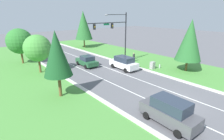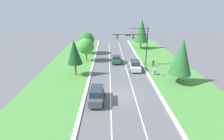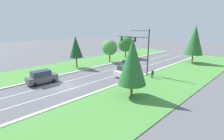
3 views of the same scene
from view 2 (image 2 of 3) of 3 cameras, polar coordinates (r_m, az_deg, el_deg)
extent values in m
plane|color=#5B5B60|center=(26.62, 3.44, -8.27)|extent=(160.00, 160.00, 0.00)
cube|color=beige|center=(27.61, 15.32, -7.74)|extent=(0.50, 90.00, 0.15)
cube|color=beige|center=(26.74, -8.85, -8.17)|extent=(0.50, 90.00, 0.15)
cube|color=#4C8E3D|center=(29.53, 25.21, -7.22)|extent=(10.00, 90.00, 0.08)
cube|color=#4C8E3D|center=(27.94, -19.68, -7.97)|extent=(10.00, 90.00, 0.08)
cube|color=white|center=(26.54, -0.48, -8.32)|extent=(0.14, 81.00, 0.01)
cube|color=white|center=(26.82, 7.31, -8.18)|extent=(0.14, 81.00, 0.01)
cylinder|color=black|center=(39.00, 11.29, 7.35)|extent=(0.20, 0.20, 8.64)
cylinder|color=black|center=(37.87, 5.87, 11.52)|extent=(7.56, 0.12, 0.12)
cube|color=#147042|center=(37.86, 5.28, 11.20)|extent=(1.10, 0.04, 0.28)
cylinder|color=black|center=(37.96, 8.55, 13.26)|extent=(4.16, 0.09, 0.09)
ellipsoid|color=gray|center=(37.67, 5.34, 13.27)|extent=(0.56, 0.28, 0.20)
cube|color=black|center=(38.04, 6.99, 10.75)|extent=(0.28, 0.32, 0.80)
sphere|color=#2D2D2D|center=(37.84, 7.04, 11.05)|extent=(0.16, 0.16, 0.16)
sphere|color=yellow|center=(37.88, 7.03, 10.71)|extent=(0.16, 0.16, 0.16)
sphere|color=#2D2D2D|center=(37.91, 7.01, 10.36)|extent=(0.16, 0.16, 0.16)
cube|color=black|center=(37.71, 1.77, 10.80)|extent=(0.28, 0.32, 0.80)
sphere|color=#2D2D2D|center=(37.51, 1.79, 11.11)|extent=(0.16, 0.16, 0.16)
sphere|color=yellow|center=(37.55, 1.79, 10.76)|extent=(0.16, 0.16, 0.16)
sphere|color=#2D2D2D|center=(37.58, 1.78, 10.41)|extent=(0.16, 0.16, 0.16)
cube|color=#235633|center=(41.56, 1.49, 3.35)|extent=(2.19, 4.64, 0.73)
cube|color=#283342|center=(41.10, 1.49, 4.19)|extent=(1.86, 2.13, 0.70)
cylinder|color=black|center=(43.03, 2.77, 3.40)|extent=(0.27, 0.69, 0.68)
cylinder|color=black|center=(43.03, 0.21, 3.43)|extent=(0.27, 0.69, 0.68)
cylinder|color=black|center=(40.33, 2.83, 2.26)|extent=(0.27, 0.69, 0.68)
cylinder|color=black|center=(40.34, 0.11, 2.29)|extent=(0.27, 0.69, 0.68)
cube|color=#4C4C51|center=(24.70, -5.00, -8.57)|extent=(2.02, 4.83, 0.99)
cube|color=#283342|center=(24.17, -5.10, -6.76)|extent=(1.77, 2.92, 0.88)
cylinder|color=black|center=(26.16, -2.66, -8.01)|extent=(0.26, 0.64, 0.63)
cylinder|color=black|center=(26.33, -6.64, -7.94)|extent=(0.26, 0.64, 0.63)
cylinder|color=black|center=(23.60, -3.08, -11.37)|extent=(0.26, 0.64, 0.63)
cylinder|color=black|center=(23.78, -7.53, -11.26)|extent=(0.26, 0.64, 0.63)
cube|color=white|center=(36.93, 7.46, 1.18)|extent=(2.11, 5.03, 0.90)
cube|color=#283342|center=(36.55, 7.54, 2.37)|extent=(1.86, 3.04, 0.78)
cylinder|color=black|center=(38.65, 8.59, 1.28)|extent=(0.26, 0.70, 0.69)
cylinder|color=black|center=(38.42, 5.73, 1.29)|extent=(0.26, 0.70, 0.69)
cylinder|color=black|center=(35.77, 9.25, -0.31)|extent=(0.26, 0.70, 0.69)
cylinder|color=black|center=(35.52, 6.17, -0.30)|extent=(0.26, 0.70, 0.69)
cube|color=#9E9E99|center=(34.83, 13.65, -0.72)|extent=(0.70, 0.60, 1.23)
cylinder|color=#232842|center=(39.71, 13.11, 1.59)|extent=(0.14, 0.14, 0.84)
cylinder|color=#232842|center=(39.80, 13.47, 1.60)|extent=(0.14, 0.14, 0.84)
cube|color=#333338|center=(39.54, 13.37, 2.59)|extent=(0.40, 0.25, 0.60)
sphere|color=tan|center=(39.42, 13.42, 3.20)|extent=(0.22, 0.22, 0.22)
cylinder|color=#B7B7BC|center=(34.86, 15.81, -1.50)|extent=(0.20, 0.20, 0.55)
sphere|color=#B7B7BC|center=(34.74, 15.86, -0.99)|extent=(0.18, 0.18, 0.18)
cylinder|color=#B7B7BC|center=(34.82, 15.63, -1.46)|extent=(0.10, 0.09, 0.09)
cylinder|color=#B7B7BC|center=(34.89, 16.01, -1.46)|extent=(0.10, 0.09, 0.09)
cylinder|color=brown|center=(32.34, 20.90, -2.62)|extent=(0.32, 0.32, 1.77)
cone|color=#28662D|center=(31.14, 21.77, 4.01)|extent=(3.75, 3.75, 6.00)
cylinder|color=brown|center=(49.91, -8.18, 6.54)|extent=(0.32, 0.32, 2.35)
sphere|color=#2D752D|center=(49.35, -8.34, 9.69)|extent=(4.30, 4.30, 4.30)
cylinder|color=brown|center=(56.61, 9.39, 7.98)|extent=(0.32, 0.32, 2.19)
cone|color=#28662D|center=(55.86, 9.65, 12.56)|extent=(4.33, 4.33, 6.94)
cylinder|color=brown|center=(42.99, -8.33, 4.31)|extent=(0.32, 0.32, 2.28)
sphere|color=#47933D|center=(42.37, -8.50, 7.68)|extent=(3.87, 3.87, 3.87)
cylinder|color=brown|center=(34.26, -11.78, 0.12)|extent=(0.32, 0.32, 2.40)
cone|color=#194C23|center=(33.27, -12.20, 5.78)|extent=(2.86, 2.86, 4.58)
camera|label=1|loc=(20.32, -40.53, 3.46)|focal=28.00mm
camera|label=3|loc=(27.52, 66.51, 1.47)|focal=28.00mm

